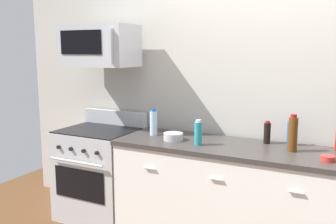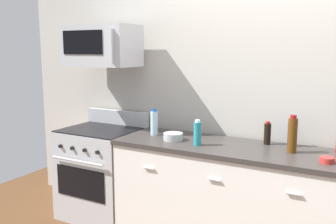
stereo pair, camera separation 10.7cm
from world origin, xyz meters
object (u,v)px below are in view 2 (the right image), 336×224
object	(u,v)px
bottle_soy_sauce_dark	(267,133)
bottle_water_clear	(154,123)
bowl_steel_prep	(173,136)
bottle_soda_blue	(291,134)
bowl_red_small	(327,160)
bottle_dish_soap	(197,133)
bottle_wine_amber	(292,135)
microwave	(101,46)
range_oven	(102,172)

from	to	relation	value
bottle_soy_sauce_dark	bottle_water_clear	size ratio (longest dim) A/B	0.80
bottle_water_clear	bowl_steel_prep	bearing A→B (deg)	-20.82
bottle_soy_sauce_dark	bottle_soda_blue	bearing A→B (deg)	9.20
bowl_red_small	bottle_soda_blue	bearing A→B (deg)	131.74
bottle_water_clear	bottle_soy_sauce_dark	bearing A→B (deg)	9.01
bowl_steel_prep	bowl_red_small	bearing A→B (deg)	-3.06
bowl_red_small	bowl_steel_prep	distance (m)	1.28
bottle_dish_soap	bottle_wine_amber	bearing A→B (deg)	11.36
microwave	bottle_soda_blue	xyz separation A→B (m)	(1.82, 0.19, -0.72)
bottle_dish_soap	microwave	bearing A→B (deg)	172.01
range_oven	bowl_steel_prep	bearing A→B (deg)	-3.78
microwave	bottle_dish_soap	distance (m)	1.35
bottle_wine_amber	bowl_red_small	xyz separation A→B (m)	(0.27, -0.16, -0.12)
bottle_soda_blue	bottle_dish_soap	xyz separation A→B (m)	(-0.70, -0.34, -0.00)
bottle_soda_blue	range_oven	bearing A→B (deg)	-172.75
bottle_soy_sauce_dark	bowl_steel_prep	bearing A→B (deg)	-161.42
range_oven	bottle_water_clear	xyz separation A→B (m)	(0.61, 0.04, 0.57)
microwave	bottle_soda_blue	world-z (taller)	microwave
bottle_water_clear	bottle_dish_soap	world-z (taller)	bottle_water_clear
range_oven	bowl_steel_prep	size ratio (longest dim) A/B	6.18
bottle_dish_soap	bowl_red_small	xyz separation A→B (m)	(1.01, -0.01, -0.08)
bottle_water_clear	bowl_red_small	bearing A→B (deg)	-6.14
range_oven	bottle_dish_soap	world-z (taller)	bottle_dish_soap
bottle_wine_amber	bowl_steel_prep	bearing A→B (deg)	-174.70
bottle_water_clear	bottle_soda_blue	bearing A→B (deg)	9.04
microwave	bottle_wine_amber	size ratio (longest dim) A/B	2.50
bottle_wine_amber	bottle_water_clear	world-z (taller)	bottle_wine_amber
bottle_wine_amber	bottle_water_clear	size ratio (longest dim) A/B	1.21
bottle_soy_sauce_dark	bowl_red_small	size ratio (longest dim) A/B	1.95
bottle_soy_sauce_dark	bottle_dish_soap	bearing A→B (deg)	-148.23
bottle_wine_amber	bowl_red_small	world-z (taller)	bottle_wine_amber
bottle_wine_amber	bottle_soda_blue	xyz separation A→B (m)	(-0.04, 0.20, -0.04)
range_oven	microwave	distance (m)	1.28
range_oven	bottle_water_clear	world-z (taller)	bottle_water_clear
bottle_soda_blue	bottle_water_clear	bearing A→B (deg)	-170.96
microwave	bottle_water_clear	bearing A→B (deg)	-0.53
range_oven	bottle_soda_blue	distance (m)	1.92
bowl_red_small	bottle_water_clear	bearing A→B (deg)	173.86
bottle_soy_sauce_dark	range_oven	bearing A→B (deg)	-172.97
bowl_red_small	bottle_wine_amber	bearing A→B (deg)	149.52
bottle_soy_sauce_dark	bowl_red_small	world-z (taller)	bottle_soy_sauce_dark
microwave	bottle_dish_soap	xyz separation A→B (m)	(1.12, -0.16, -0.73)
bowl_red_small	bottle_soy_sauce_dark	bearing A→B (deg)	147.23
bottle_soy_sauce_dark	bowl_red_small	bearing A→B (deg)	-32.77
range_oven	bowl_red_small	distance (m)	2.19
range_oven	bottle_wine_amber	xyz separation A→B (m)	(1.86, 0.04, 0.59)
bottle_dish_soap	bowl_steel_prep	bearing A→B (deg)	167.90
bottle_wine_amber	bottle_dish_soap	xyz separation A→B (m)	(-0.74, -0.15, -0.04)
bottle_soda_blue	bottle_dish_soap	distance (m)	0.78
bottle_soy_sauce_dark	bottle_dish_soap	world-z (taller)	bottle_dish_soap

